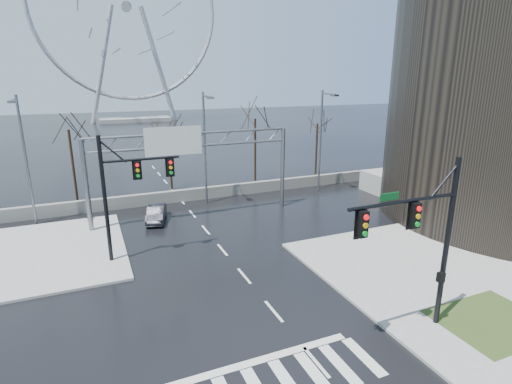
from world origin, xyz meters
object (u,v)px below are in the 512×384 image
signal_mast_far (124,186)px  sign_gantry (188,157)px  signal_mast_near (426,233)px  ferris_wheel (127,15)px  car (156,213)px

signal_mast_far → sign_gantry: (5.49, 6.00, 0.35)m
signal_mast_near → signal_mast_far: 17.03m
signal_mast_far → ferris_wheel: 89.30m
sign_gantry → signal_mast_far: bearing=-132.5°
signal_mast_near → ferris_wheel: ferris_wheel is taller
signal_mast_far → sign_gantry: size_ratio=0.49×
signal_mast_far → car: size_ratio=2.08×
signal_mast_near → car: 21.62m
sign_gantry → car: (-2.71, 0.54, -4.55)m
sign_gantry → car: 5.32m
signal_mast_far → ferris_wheel: ferris_wheel is taller
signal_mast_far → car: signal_mast_far is taller
signal_mast_near → car: (-8.23, 19.54, -4.24)m
sign_gantry → car: bearing=168.8°
signal_mast_near → sign_gantry: bearing=106.2°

